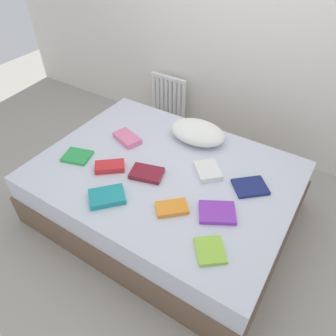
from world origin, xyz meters
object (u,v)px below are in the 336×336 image
(textbook_navy, at_px, (250,187))
(textbook_purple, at_px, (217,212))
(pillow, at_px, (198,132))
(textbook_pink, at_px, (127,138))
(textbook_orange, at_px, (172,208))
(textbook_teal, at_px, (107,197))
(textbook_maroon, at_px, (147,173))
(textbook_green, at_px, (77,156))
(textbook_white, at_px, (208,171))
(textbook_lime, at_px, (210,250))
(textbook_red, at_px, (110,167))
(bed, at_px, (165,192))
(radiator, at_px, (168,98))

(textbook_navy, relative_size, textbook_purple, 0.97)
(pillow, bearing_deg, textbook_pink, -145.72)
(textbook_navy, distance_m, textbook_purple, 0.37)
(pillow, height_order, textbook_orange, pillow)
(textbook_teal, xyz_separation_m, textbook_maroon, (0.09, 0.35, -0.00))
(textbook_teal, bearing_deg, textbook_orange, -27.59)
(textbook_green, bearing_deg, pillow, 29.64)
(textbook_maroon, distance_m, textbook_white, 0.47)
(textbook_maroon, height_order, textbook_lime, textbook_maroon)
(textbook_white, bearing_deg, pillow, 175.16)
(textbook_purple, relative_size, textbook_red, 1.07)
(bed, xyz_separation_m, textbook_white, (0.30, 0.15, 0.28))
(textbook_green, bearing_deg, textbook_purple, -13.99)
(textbook_maroon, bearing_deg, textbook_purple, -21.82)
(textbook_purple, bearing_deg, textbook_red, 152.70)
(textbook_red, distance_m, textbook_pink, 0.39)
(bed, distance_m, textbook_maroon, 0.31)
(textbook_navy, relative_size, textbook_orange, 1.10)
(radiator, height_order, textbook_pink, radiator)
(radiator, height_order, textbook_orange, radiator)
(textbook_red, xyz_separation_m, textbook_teal, (0.19, -0.25, -0.00))
(textbook_red, xyz_separation_m, textbook_lime, (1.00, -0.26, -0.01))
(textbook_green, distance_m, textbook_white, 1.06)
(pillow, distance_m, textbook_green, 1.03)
(textbook_navy, relative_size, textbook_teal, 0.95)
(bed, height_order, textbook_purple, textbook_purple)
(textbook_white, bearing_deg, textbook_teal, -81.02)
(textbook_navy, distance_m, textbook_maroon, 0.77)
(textbook_navy, height_order, textbook_red, textbook_red)
(bed, height_order, textbook_green, textbook_green)
(textbook_orange, bearing_deg, bed, 86.78)
(textbook_pink, relative_size, textbook_maroon, 1.02)
(pillow, xyz_separation_m, textbook_navy, (0.62, -0.33, -0.06))
(textbook_navy, bearing_deg, textbook_white, 140.94)
(textbook_red, distance_m, textbook_green, 0.32)
(bed, height_order, radiator, radiator)
(radiator, height_order, textbook_maroon, radiator)
(textbook_pink, xyz_separation_m, textbook_white, (0.78, -0.00, -0.00))
(textbook_green, bearing_deg, textbook_orange, -20.90)
(textbook_red, bearing_deg, radiator, 64.47)
(textbook_orange, bearing_deg, radiator, 80.12)
(radiator, height_order, textbook_lime, radiator)
(textbook_teal, bearing_deg, textbook_navy, -9.16)
(textbook_purple, height_order, textbook_maroon, textbook_maroon)
(pillow, xyz_separation_m, textbook_pink, (-0.50, -0.34, -0.05))
(radiator, bearing_deg, textbook_orange, -56.91)
(textbook_lime, bearing_deg, pillow, 173.50)
(bed, relative_size, textbook_orange, 9.38)
(radiator, relative_size, textbook_green, 2.44)
(textbook_pink, xyz_separation_m, textbook_green, (-0.20, -0.40, -0.01))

